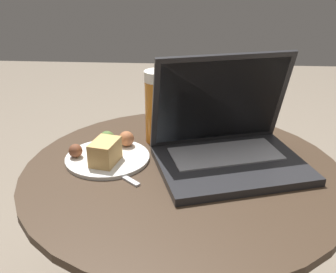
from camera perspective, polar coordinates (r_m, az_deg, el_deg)
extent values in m
cylinder|color=#9E9EA3|center=(1.04, 1.93, -16.67)|extent=(0.06, 0.06, 0.46)
cylinder|color=#38281C|center=(0.90, 2.14, -5.12)|extent=(0.73, 0.73, 0.02)
cube|color=#232326|center=(0.91, 9.13, -4.07)|extent=(0.38, 0.33, 0.02)
cube|color=gray|center=(0.93, 8.34, -2.47)|extent=(0.28, 0.19, 0.00)
cube|color=#232326|center=(0.93, 7.65, 5.20)|extent=(0.33, 0.17, 0.23)
cube|color=silver|center=(0.93, 7.71, 5.10)|extent=(0.30, 0.15, 0.21)
cylinder|color=#C6701E|center=(1.00, -1.47, 3.61)|extent=(0.07, 0.07, 0.16)
cylinder|color=white|center=(0.97, -1.53, 8.76)|extent=(0.07, 0.07, 0.03)
cylinder|color=silver|center=(0.95, -8.74, -3.09)|extent=(0.20, 0.20, 0.01)
cube|color=tan|center=(0.91, -9.11, -2.20)|extent=(0.07, 0.08, 0.05)
sphere|color=#4C6B33|center=(0.99, -8.84, -0.35)|extent=(0.04, 0.04, 0.04)
sphere|color=#9E5B38|center=(0.98, -6.05, -0.32)|extent=(0.04, 0.04, 0.04)
sphere|color=brown|center=(0.95, -13.27, -2.02)|extent=(0.03, 0.03, 0.03)
cube|color=silver|center=(0.87, -6.75, -5.65)|extent=(0.09, 0.09, 0.01)
cube|color=silver|center=(0.93, -9.81, -3.79)|extent=(0.05, 0.05, 0.01)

